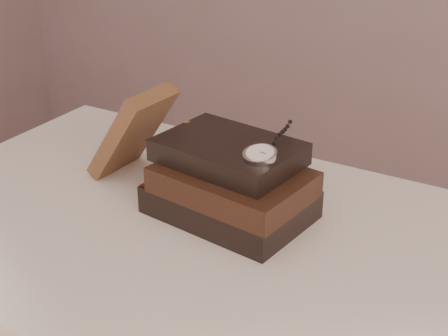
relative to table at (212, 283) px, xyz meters
The scene contains 5 objects.
table is the anchor object (origin of this frame).
book_stack 0.15m from the table, 88.55° to the left, with size 0.25×0.19×0.11m.
journal 0.28m from the table, 156.54° to the left, with size 0.03×0.11×0.17m, color #442B1A.
pocket_watch 0.22m from the table, 32.11° to the left, with size 0.05×0.15×0.02m.
eyeglasses 0.22m from the table, 116.51° to the left, with size 0.11×0.12×0.05m.
Camera 1 is at (0.42, -0.33, 1.24)m, focal length 52.23 mm.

